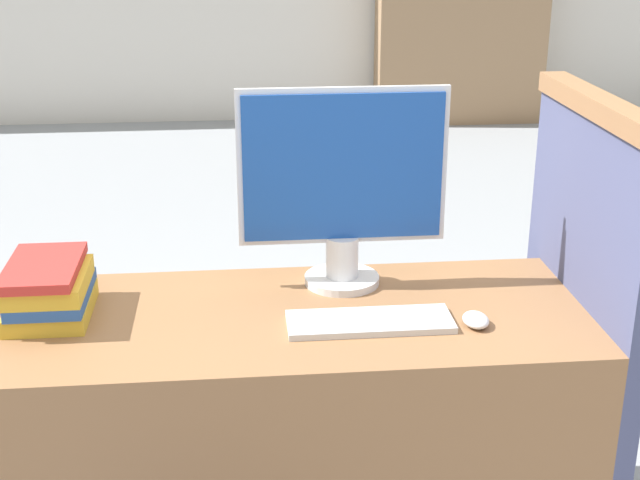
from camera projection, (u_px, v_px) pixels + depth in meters
name	position (u px, v px, depth m)	size (l,w,h in m)	color
desk	(289.00, 448.00, 2.28)	(1.46, 0.60, 0.76)	#8C603D
carrel_divider	(576.00, 334.00, 2.31)	(0.07, 0.70, 1.26)	#474C70
monitor	(343.00, 185.00, 2.24)	(0.53, 0.20, 0.51)	silver
keyboard	(370.00, 322.00, 2.09)	(0.39, 0.14, 0.02)	silver
mouse	(476.00, 320.00, 2.09)	(0.06, 0.08, 0.03)	silver
book_stack	(49.00, 290.00, 2.12)	(0.19, 0.27, 0.14)	gold
bookshelf_far	(462.00, 10.00, 7.12)	(1.36, 0.32, 1.81)	#9E7A56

